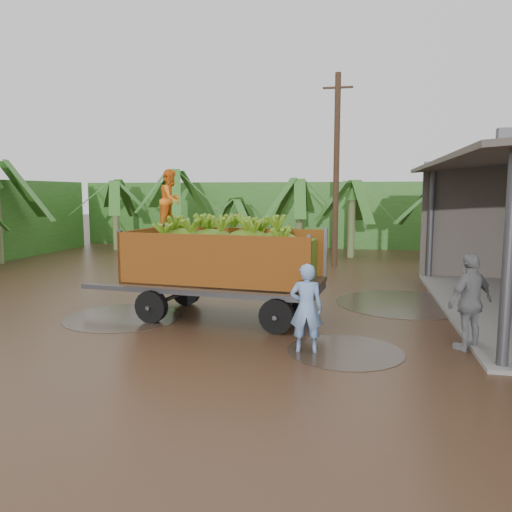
# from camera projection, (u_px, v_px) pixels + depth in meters

# --- Properties ---
(ground) EXTENTS (100.00, 100.00, 0.00)m
(ground) POSITION_uv_depth(u_px,v_px,m) (250.00, 307.00, 13.33)
(ground) COLOR black
(ground) RESTS_ON ground
(hedge_north) EXTENTS (22.00, 3.00, 3.60)m
(hedge_north) POSITION_uv_depth(u_px,v_px,m) (275.00, 214.00, 29.04)
(hedge_north) COLOR #2D661E
(hedge_north) RESTS_ON ground
(banana_trailer) EXTENTS (6.49, 2.67, 3.62)m
(banana_trailer) POSITION_uv_depth(u_px,v_px,m) (225.00, 261.00, 12.09)
(banana_trailer) COLOR #9C5616
(banana_trailer) RESTS_ON ground
(man_blue) EXTENTS (0.67, 0.47, 1.73)m
(man_blue) POSITION_uv_depth(u_px,v_px,m) (306.00, 308.00, 9.52)
(man_blue) COLOR #7397D2
(man_blue) RESTS_ON ground
(man_grey) EXTENTS (1.17, 1.04, 1.90)m
(man_grey) POSITION_uv_depth(u_px,v_px,m) (470.00, 302.00, 9.65)
(man_grey) COLOR gray
(man_grey) RESTS_ON ground
(utility_pole) EXTENTS (1.20, 0.24, 7.78)m
(utility_pole) POSITION_uv_depth(u_px,v_px,m) (336.00, 170.00, 20.30)
(utility_pole) COLOR #47301E
(utility_pole) RESTS_ON ground
(banana_plants) EXTENTS (24.36, 20.00, 4.39)m
(banana_plants) POSITION_uv_depth(u_px,v_px,m) (159.00, 220.00, 20.73)
(banana_plants) COLOR #2D661E
(banana_plants) RESTS_ON ground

